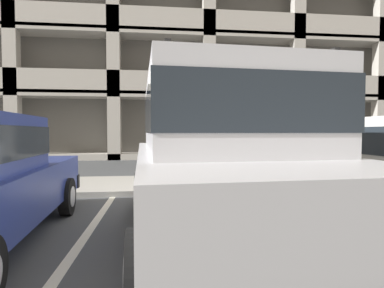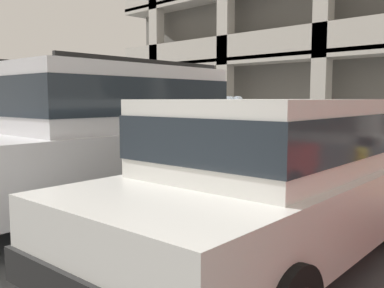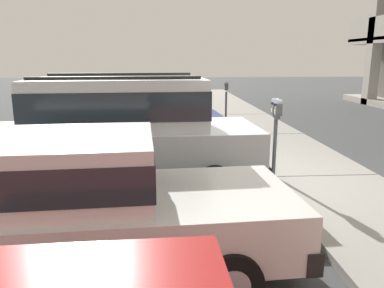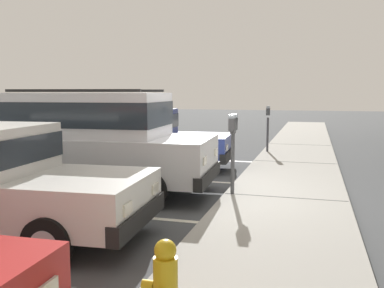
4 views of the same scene
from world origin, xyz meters
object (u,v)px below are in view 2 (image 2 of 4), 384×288
silver_suv (116,132)px  parking_meter_far (71,116)px  dark_hatchback (275,178)px  red_sedan (17,138)px  parking_meter_near (233,116)px

silver_suv → parking_meter_far: silver_suv is taller
dark_hatchback → silver_suv: bearing=172.7°
silver_suv → red_sedan: silver_suv is taller
dark_hatchback → parking_meter_far: parking_meter_far is taller
red_sedan → silver_suv: bearing=-0.9°
parking_meter_near → parking_meter_far: bearing=179.8°
red_sedan → dark_hatchback: same height
red_sedan → parking_meter_far: 4.35m
silver_suv → dark_hatchback: bearing=-6.9°
silver_suv → parking_meter_near: bearing=90.4°
silver_suv → red_sedan: 2.90m
red_sedan → parking_meter_near: parking_meter_near is taller
silver_suv → red_sedan: bearing=179.6°
red_sedan → parking_meter_far: bearing=133.5°
red_sedan → parking_meter_near: 4.01m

